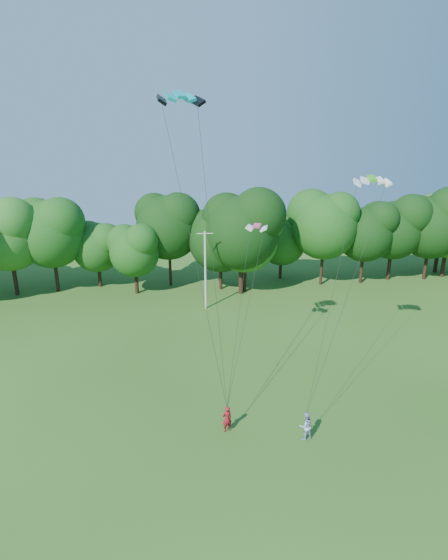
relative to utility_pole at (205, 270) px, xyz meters
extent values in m
plane|color=#214E15|center=(-1.06, -28.96, -4.58)|extent=(160.00, 160.00, 0.00)
cylinder|color=beige|center=(0.00, 0.00, -0.11)|extent=(0.22, 0.22, 8.96)
cube|color=beige|center=(0.00, 0.00, 4.15)|extent=(1.79, 0.16, 0.08)
imported|color=maroon|center=(-0.44, -22.10, -3.64)|extent=(0.80, 0.65, 1.88)
imported|color=#9EB0DB|center=(4.49, -23.47, -3.62)|extent=(1.07, 0.90, 1.92)
cube|color=#059898|center=(-2.85, -18.96, 16.43)|extent=(2.91, 1.84, 0.57)
cube|color=green|center=(10.46, -16.77, 11.35)|extent=(2.66, 1.59, 0.41)
cube|color=#D73B72|center=(3.13, -12.85, 7.42)|extent=(1.90, 1.43, 0.27)
cylinder|color=#2F2312|center=(4.77, 4.44, -2.12)|extent=(0.51, 0.51, 4.94)
ellipsoid|color=black|center=(4.77, 4.44, 4.39)|extent=(9.87, 9.87, 10.77)
cylinder|color=#312013|center=(33.95, 7.85, -2.28)|extent=(0.52, 0.52, 4.61)
camera|label=1|loc=(-3.66, -46.44, 14.07)|focal=28.00mm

